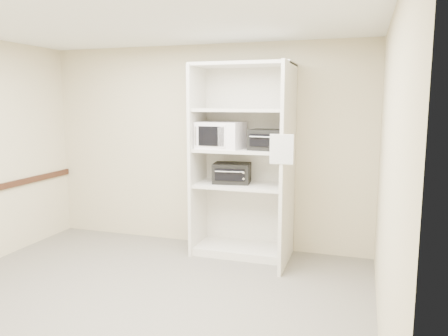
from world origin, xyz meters
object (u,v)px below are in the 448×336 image
(shelving_unit, at_px, (246,168))
(toaster_oven_upper, at_px, (268,140))
(microwave, at_px, (221,135))
(toaster_oven_lower, at_px, (232,173))

(shelving_unit, bearing_deg, toaster_oven_upper, -11.19)
(microwave, distance_m, toaster_oven_lower, 0.51)
(toaster_oven_upper, xyz_separation_m, toaster_oven_lower, (-0.49, 0.09, -0.45))
(toaster_oven_upper, bearing_deg, shelving_unit, 175.11)
(microwave, height_order, toaster_oven_upper, microwave)
(microwave, bearing_deg, toaster_oven_upper, 3.46)
(shelving_unit, xyz_separation_m, toaster_oven_lower, (-0.19, 0.03, -0.08))
(shelving_unit, bearing_deg, toaster_oven_lower, 170.57)
(toaster_oven_lower, bearing_deg, shelving_unit, -17.21)
(microwave, height_order, toaster_oven_lower, microwave)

